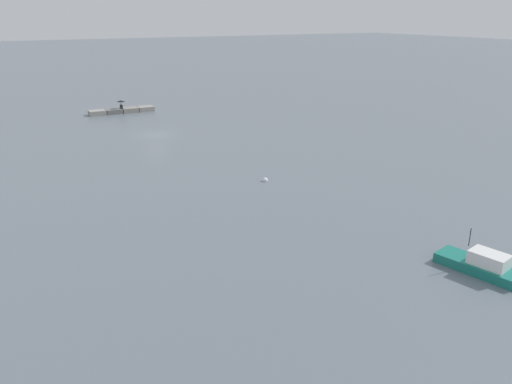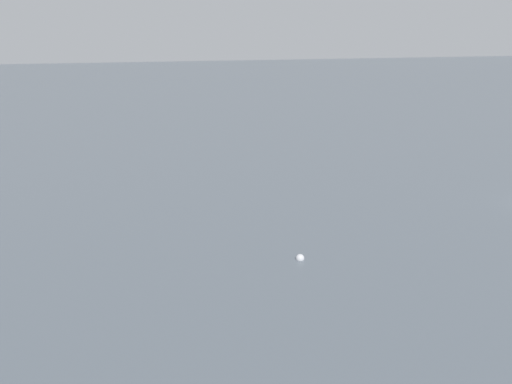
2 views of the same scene
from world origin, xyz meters
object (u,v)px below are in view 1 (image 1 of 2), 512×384
at_px(motorboat_teal_mid, 493,272).
at_px(mooring_buoy_near, 265,180).
at_px(umbrella_open_black, 121,101).
at_px(person_seated_dark_left, 121,107).

bearing_deg(motorboat_teal_mid, mooring_buoy_near, -95.58).
xyz_separation_m(umbrella_open_black, mooring_buoy_near, (-3.07, 38.60, -1.70)).
relative_size(motorboat_teal_mid, mooring_buoy_near, 11.77).
relative_size(umbrella_open_black, motorboat_teal_mid, 0.22).
relative_size(person_seated_dark_left, motorboat_teal_mid, 0.13).
xyz_separation_m(person_seated_dark_left, mooring_buoy_near, (-3.07, 38.58, -0.85)).
bearing_deg(umbrella_open_black, motorboat_teal_mid, 95.76).
height_order(motorboat_teal_mid, mooring_buoy_near, motorboat_teal_mid).
bearing_deg(mooring_buoy_near, person_seated_dark_left, -85.44).
xyz_separation_m(umbrella_open_black, motorboat_teal_mid, (-6.04, 59.88, -1.46)).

